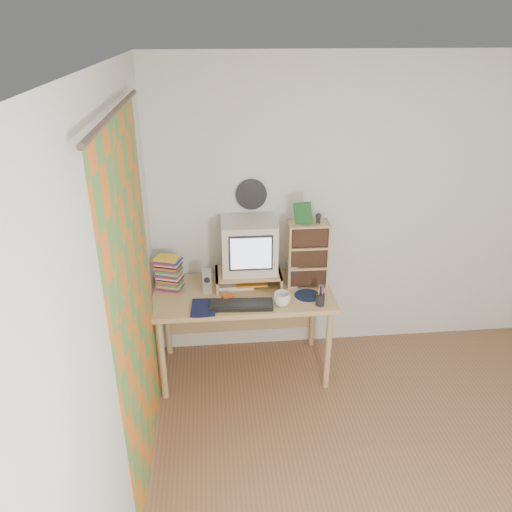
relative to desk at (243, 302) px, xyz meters
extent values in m
plane|color=brown|center=(1.03, -1.44, -0.62)|extent=(3.50, 3.50, 0.00)
plane|color=silver|center=(1.03, 0.31, 0.63)|extent=(3.50, 0.00, 3.50)
plane|color=silver|center=(-0.72, -1.44, 0.63)|extent=(0.00, 3.50, 3.50)
plane|color=orange|center=(-0.68, -0.96, 0.53)|extent=(0.00, 2.20, 2.20)
cylinder|color=black|center=(0.10, 0.29, 0.81)|extent=(0.25, 0.02, 0.25)
cube|color=tan|center=(0.00, -0.06, 0.11)|extent=(1.40, 0.70, 0.04)
cube|color=tan|center=(0.00, 0.27, -0.24)|extent=(1.33, 0.02, 0.41)
cylinder|color=tan|center=(-0.64, -0.35, -0.26)|extent=(0.05, 0.05, 0.71)
cylinder|color=tan|center=(0.64, -0.35, -0.26)|extent=(0.05, 0.05, 0.71)
cylinder|color=tan|center=(-0.64, 0.23, -0.26)|extent=(0.05, 0.05, 0.71)
cylinder|color=tan|center=(0.64, 0.23, -0.26)|extent=(0.05, 0.05, 0.71)
cube|color=tan|center=(-0.20, 0.04, 0.19)|extent=(0.02, 0.30, 0.12)
cube|color=tan|center=(0.30, 0.04, 0.19)|extent=(0.02, 0.30, 0.12)
cube|color=tan|center=(0.05, 0.04, 0.24)|extent=(0.52, 0.30, 0.02)
cube|color=beige|center=(0.06, 0.09, 0.46)|extent=(0.44, 0.44, 0.41)
cube|color=#A8A9AD|center=(-0.28, -0.04, 0.23)|extent=(0.07, 0.07, 0.19)
cube|color=#A8A9AD|center=(0.39, -0.02, 0.24)|extent=(0.09, 0.09, 0.22)
cube|color=black|center=(-0.03, -0.29, 0.15)|extent=(0.48, 0.18, 0.03)
cube|color=tan|center=(0.52, 0.01, 0.40)|extent=(0.32, 0.17, 0.53)
imported|color=white|center=(0.28, -0.30, 0.19)|extent=(0.16, 0.16, 0.10)
imported|color=#0E1236|center=(-0.40, -0.29, 0.16)|extent=(0.23, 0.18, 0.04)
cylinder|color=black|center=(0.49, -0.18, 0.14)|extent=(0.25, 0.25, 0.00)
cube|color=#CE4C16|center=(-0.12, -0.19, 0.16)|extent=(0.10, 0.08, 0.04)
cube|color=#175022|center=(0.46, -0.01, 0.75)|extent=(0.14, 0.06, 0.17)
camera|label=1|loc=(-0.23, -3.49, 2.06)|focal=35.00mm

